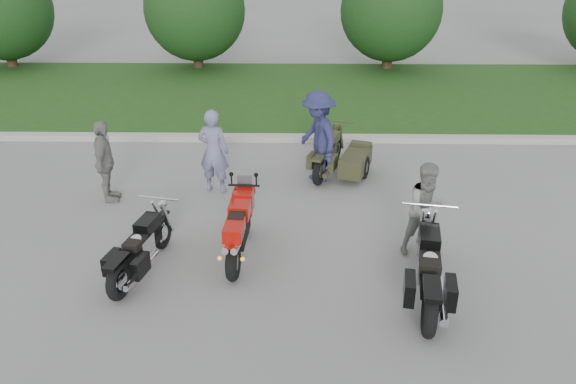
{
  "coord_description": "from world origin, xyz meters",
  "views": [
    {
      "loc": [
        0.7,
        -7.34,
        4.92
      ],
      "look_at": [
        0.55,
        1.32,
        0.8
      ],
      "focal_mm": 35.0,
      "sensor_mm": 36.0,
      "label": 1
    }
  ],
  "objects_px": {
    "person_stripe": "(214,151)",
    "person_grey": "(427,209)",
    "person_back": "(105,162)",
    "sportbike_red": "(239,227)",
    "cruiser_right": "(429,273)",
    "person_denim": "(318,137)",
    "cruiser_left": "(140,251)",
    "cruiser_sidecar": "(344,159)"
  },
  "relations": [
    {
      "from": "cruiser_sidecar",
      "to": "person_stripe",
      "type": "bearing_deg",
      "value": -144.1
    },
    {
      "from": "person_denim",
      "to": "person_back",
      "type": "height_order",
      "value": "person_denim"
    },
    {
      "from": "cruiser_right",
      "to": "person_stripe",
      "type": "height_order",
      "value": "person_stripe"
    },
    {
      "from": "cruiser_right",
      "to": "person_denim",
      "type": "relative_size",
      "value": 1.22
    },
    {
      "from": "sportbike_red",
      "to": "cruiser_sidecar",
      "type": "relative_size",
      "value": 0.99
    },
    {
      "from": "cruiser_right",
      "to": "cruiser_sidecar",
      "type": "xyz_separation_m",
      "value": [
        -0.88,
        4.5,
        -0.1
      ]
    },
    {
      "from": "person_denim",
      "to": "sportbike_red",
      "type": "bearing_deg",
      "value": -48.78
    },
    {
      "from": "cruiser_sidecar",
      "to": "person_denim",
      "type": "distance_m",
      "value": 0.88
    },
    {
      "from": "cruiser_right",
      "to": "person_stripe",
      "type": "xyz_separation_m",
      "value": [
        -3.54,
        3.65,
        0.4
      ]
    },
    {
      "from": "person_stripe",
      "to": "person_back",
      "type": "height_order",
      "value": "person_stripe"
    },
    {
      "from": "person_grey",
      "to": "person_back",
      "type": "bearing_deg",
      "value": 145.22
    },
    {
      "from": "cruiser_right",
      "to": "person_denim",
      "type": "bearing_deg",
      "value": 118.39
    },
    {
      "from": "person_grey",
      "to": "person_denim",
      "type": "height_order",
      "value": "person_denim"
    },
    {
      "from": "person_stripe",
      "to": "person_denim",
      "type": "distance_m",
      "value": 2.17
    },
    {
      "from": "person_stripe",
      "to": "person_grey",
      "type": "height_order",
      "value": "person_stripe"
    },
    {
      "from": "cruiser_sidecar",
      "to": "person_denim",
      "type": "bearing_deg",
      "value": -136.98
    },
    {
      "from": "cruiser_right",
      "to": "person_back",
      "type": "relative_size",
      "value": 1.46
    },
    {
      "from": "cruiser_sidecar",
      "to": "sportbike_red",
      "type": "bearing_deg",
      "value": -101.71
    },
    {
      "from": "cruiser_right",
      "to": "cruiser_sidecar",
      "type": "height_order",
      "value": "cruiser_right"
    },
    {
      "from": "sportbike_red",
      "to": "person_back",
      "type": "distance_m",
      "value": 3.45
    },
    {
      "from": "cruiser_right",
      "to": "cruiser_sidecar",
      "type": "distance_m",
      "value": 4.59
    },
    {
      "from": "person_stripe",
      "to": "person_denim",
      "type": "height_order",
      "value": "person_denim"
    },
    {
      "from": "sportbike_red",
      "to": "cruiser_left",
      "type": "bearing_deg",
      "value": -157.46
    },
    {
      "from": "cruiser_left",
      "to": "person_stripe",
      "type": "height_order",
      "value": "person_stripe"
    },
    {
      "from": "cruiser_sidecar",
      "to": "cruiser_right",
      "type": "bearing_deg",
      "value": -60.83
    },
    {
      "from": "person_grey",
      "to": "person_back",
      "type": "height_order",
      "value": "person_back"
    },
    {
      "from": "cruiser_sidecar",
      "to": "person_grey",
      "type": "xyz_separation_m",
      "value": [
        1.1,
        -3.15,
        0.42
      ]
    },
    {
      "from": "person_denim",
      "to": "person_back",
      "type": "relative_size",
      "value": 1.19
    },
    {
      "from": "person_grey",
      "to": "person_denim",
      "type": "bearing_deg",
      "value": 103.0
    },
    {
      "from": "person_grey",
      "to": "sportbike_red",
      "type": "bearing_deg",
      "value": 166.77
    },
    {
      "from": "sportbike_red",
      "to": "cruiser_sidecar",
      "type": "height_order",
      "value": "sportbike_red"
    },
    {
      "from": "cruiser_sidecar",
      "to": "person_grey",
      "type": "bearing_deg",
      "value": -52.61
    },
    {
      "from": "person_back",
      "to": "person_grey",
      "type": "bearing_deg",
      "value": -113.87
    },
    {
      "from": "sportbike_red",
      "to": "person_back",
      "type": "relative_size",
      "value": 1.21
    },
    {
      "from": "cruiser_left",
      "to": "cruiser_sidecar",
      "type": "relative_size",
      "value": 1.02
    },
    {
      "from": "cruiser_right",
      "to": "person_grey",
      "type": "distance_m",
      "value": 1.4
    },
    {
      "from": "sportbike_red",
      "to": "person_denim",
      "type": "relative_size",
      "value": 1.01
    },
    {
      "from": "cruiser_sidecar",
      "to": "person_grey",
      "type": "relative_size",
      "value": 1.26
    },
    {
      "from": "cruiser_right",
      "to": "person_back",
      "type": "xyz_separation_m",
      "value": [
        -5.57,
        3.19,
        0.35
      ]
    },
    {
      "from": "sportbike_red",
      "to": "person_grey",
      "type": "distance_m",
      "value": 3.05
    },
    {
      "from": "sportbike_red",
      "to": "person_back",
      "type": "xyz_separation_m",
      "value": [
        -2.77,
        2.05,
        0.27
      ]
    },
    {
      "from": "cruiser_left",
      "to": "cruiser_right",
      "type": "height_order",
      "value": "cruiser_right"
    }
  ]
}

